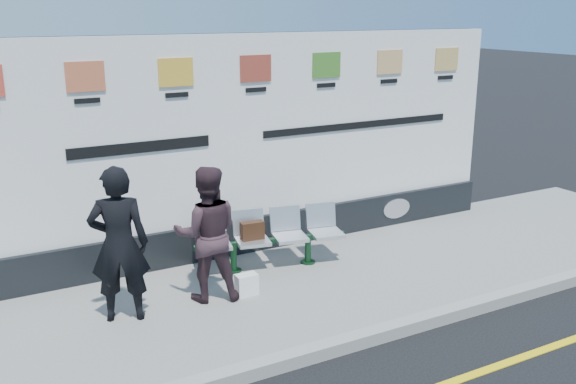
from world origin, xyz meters
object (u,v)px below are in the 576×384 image
object	(u,v)px
woman_left	(119,244)
billboard	(254,159)
woman_right	(207,234)
bench	(271,252)

from	to	relation	value
woman_left	billboard	bearing A→B (deg)	-132.13
billboard	woman_right	xyz separation A→B (m)	(-1.21, -1.23, -0.50)
billboard	bench	size ratio (longest dim) A/B	4.10
billboard	woman_left	size ratio (longest dim) A/B	4.59
billboard	woman_right	bearing A→B (deg)	-134.43
woman_left	woman_right	bearing A→B (deg)	-159.52
woman_right	woman_left	bearing A→B (deg)	20.84
billboard	woman_right	world-z (taller)	billboard
bench	billboard	bearing A→B (deg)	92.24
billboard	woman_left	bearing A→B (deg)	-150.34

